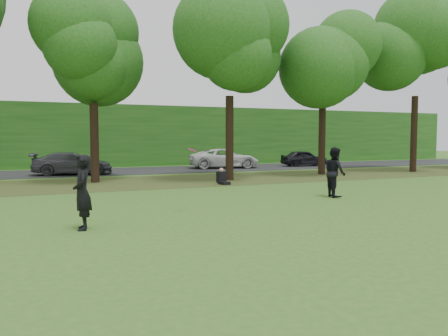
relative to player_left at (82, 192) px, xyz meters
name	(u,v)px	position (x,y,z in m)	size (l,w,h in m)	color
ground	(281,228)	(4.74, -1.84, -0.96)	(120.00, 120.00, 0.00)	#315D1D
leaf_litter	(156,182)	(4.74, 11.16, -0.95)	(60.00, 7.00, 0.01)	#4C401B
street	(127,171)	(4.74, 19.16, -0.95)	(70.00, 7.00, 0.02)	black
far_hedge	(113,136)	(4.74, 25.16, 1.54)	(70.00, 3.00, 5.00)	#1B5117
player_left	(82,192)	(0.00, 0.00, 0.00)	(0.70, 0.46, 1.92)	black
player_right	(335,172)	(9.78, 2.54, 0.03)	(0.96, 0.75, 1.97)	black
parked_cars	(128,162)	(4.67, 18.42, -0.25)	(38.19, 4.66, 1.47)	black
frisbee	(192,150)	(3.38, 1.24, 1.00)	(0.34, 0.35, 0.14)	#E11280
seated_person	(222,178)	(7.48, 8.53, -0.65)	(0.52, 0.78, 0.83)	black
tree_line	(148,31)	(4.40, 11.10, 6.89)	(55.30, 7.90, 12.31)	black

